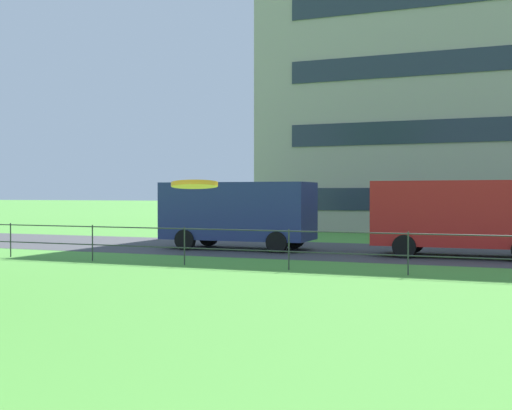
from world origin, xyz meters
name	(u,v)px	position (x,y,z in m)	size (l,w,h in m)	color
street_strip	(436,254)	(0.00, 20.57, 0.00)	(80.00, 6.64, 0.01)	#424247
park_fence	(408,246)	(0.00, 14.96, 0.66)	(28.85, 0.04, 1.00)	#333833
frisbee	(195,184)	(0.59, 3.17, 1.92)	(0.37, 0.37, 0.05)	orange
panel_van_right	(238,211)	(-6.38, 19.94, 1.27)	(5.05, 2.20, 2.24)	navy
panel_van_far_right	(462,214)	(0.80, 19.85, 1.27)	(5.02, 2.14, 2.24)	red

